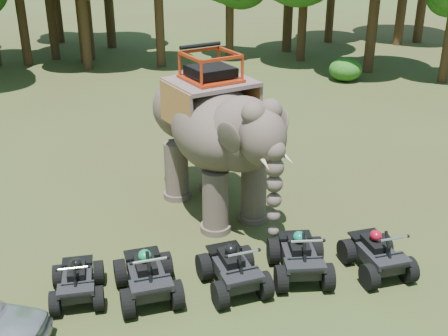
# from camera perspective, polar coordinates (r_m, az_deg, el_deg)

# --- Properties ---
(ground) EXTENTS (110.00, 110.00, 0.00)m
(ground) POSITION_cam_1_polar(r_m,az_deg,el_deg) (14.94, 0.89, -8.53)
(ground) COLOR #47381E
(ground) RESTS_ON ground
(elephant) EXTENTS (4.32, 6.25, 4.82)m
(elephant) POSITION_cam_1_polar(r_m,az_deg,el_deg) (16.09, -1.11, 3.56)
(elephant) COLOR brown
(elephant) RESTS_ON ground
(atv_0) EXTENTS (1.18, 1.61, 1.19)m
(atv_0) POSITION_cam_1_polar(r_m,az_deg,el_deg) (13.43, -14.75, -10.56)
(atv_0) COLOR black
(atv_0) RESTS_ON ground
(atv_1) EXTENTS (1.55, 2.00, 1.38)m
(atv_1) POSITION_cam_1_polar(r_m,az_deg,el_deg) (13.13, -7.86, -10.25)
(atv_1) COLOR black
(atv_1) RESTS_ON ground
(atv_2) EXTENTS (1.59, 2.00, 1.35)m
(atv_2) POSITION_cam_1_polar(r_m,az_deg,el_deg) (13.28, 0.95, -9.64)
(atv_2) COLOR black
(atv_2) RESTS_ON ground
(atv_3) EXTENTS (1.57, 2.01, 1.38)m
(atv_3) POSITION_cam_1_polar(r_m,az_deg,el_deg) (13.82, 7.73, -8.35)
(atv_3) COLOR black
(atv_3) RESTS_ON ground
(atv_4) EXTENTS (1.45, 1.88, 1.31)m
(atv_4) POSITION_cam_1_polar(r_m,az_deg,el_deg) (14.36, 15.37, -7.88)
(atv_4) COLOR black
(atv_4) RESTS_ON ground
(tree_0) EXTENTS (5.31, 5.31, 7.59)m
(tree_0) POSITION_cam_1_polar(r_m,az_deg,el_deg) (33.32, -6.67, 16.57)
(tree_0) COLOR #195114
(tree_0) RESTS_ON ground
(tree_1) EXTENTS (4.75, 4.75, 6.79)m
(tree_1) POSITION_cam_1_polar(r_m,az_deg,el_deg) (35.30, 0.59, 16.48)
(tree_1) COLOR #195114
(tree_1) RESTS_ON ground
(tree_28) EXTENTS (5.20, 5.20, 7.43)m
(tree_28) POSITION_cam_1_polar(r_m,az_deg,el_deg) (33.92, -14.21, 16.02)
(tree_28) COLOR #195114
(tree_28) RESTS_ON ground
(tree_32) EXTENTS (5.14, 5.14, 7.34)m
(tree_32) POSITION_cam_1_polar(r_m,az_deg,el_deg) (33.38, -14.22, 15.83)
(tree_32) COLOR #195114
(tree_32) RESTS_ON ground
(tree_42) EXTENTS (5.00, 5.00, 7.14)m
(tree_42) POSITION_cam_1_polar(r_m,az_deg,el_deg) (35.13, -14.47, 16.01)
(tree_42) COLOR #195114
(tree_42) RESTS_ON ground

